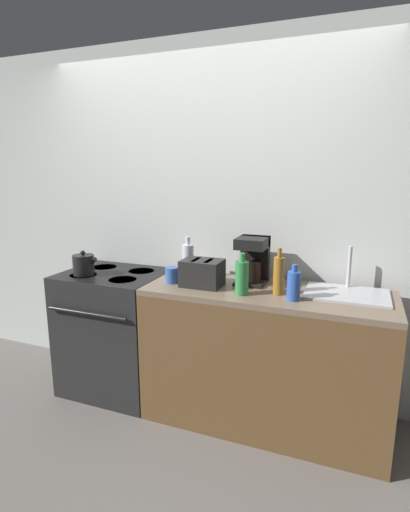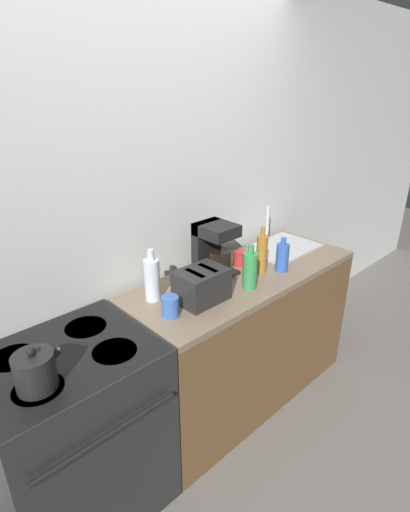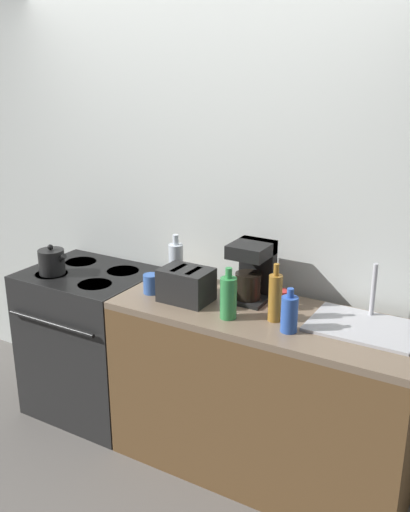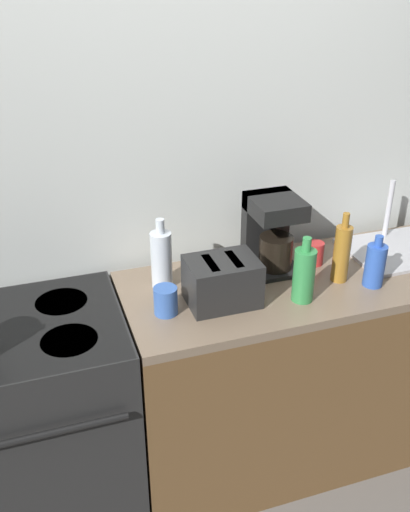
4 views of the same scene
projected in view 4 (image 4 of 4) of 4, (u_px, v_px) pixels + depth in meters
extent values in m
cube|color=silver|center=(155.00, 176.00, 2.30)|extent=(8.00, 0.05, 2.60)
cube|color=black|center=(35.00, 426.00, 2.22)|extent=(0.75, 0.61, 0.93)
cube|color=black|center=(17.00, 330.00, 2.01)|extent=(0.73, 0.60, 0.02)
cylinder|color=black|center=(69.00, 341.00, 1.94)|extent=(0.20, 0.20, 0.01)
cylinder|color=black|center=(61.00, 302.00, 2.16)|extent=(0.20, 0.20, 0.01)
cylinder|color=black|center=(30.00, 438.00, 1.82)|extent=(0.63, 0.02, 0.02)
cube|color=brown|center=(305.00, 370.00, 2.55)|extent=(1.57, 0.60, 0.89)
cube|color=#7A6651|center=(314.00, 280.00, 2.33)|extent=(1.57, 0.60, 0.04)
cube|color=black|center=(222.00, 281.00, 2.11)|extent=(0.26, 0.19, 0.18)
cube|color=black|center=(211.00, 264.00, 2.06)|extent=(0.03, 0.14, 0.01)
cube|color=black|center=(234.00, 260.00, 2.09)|extent=(0.03, 0.14, 0.01)
cube|color=black|center=(272.00, 266.00, 2.38)|extent=(0.20, 0.23, 0.02)
cube|color=black|center=(265.00, 226.00, 2.38)|extent=(0.20, 0.06, 0.31)
cube|color=black|center=(275.00, 206.00, 2.25)|extent=(0.20, 0.23, 0.07)
cylinder|color=black|center=(276.00, 252.00, 2.32)|extent=(0.14, 0.14, 0.14)
cube|color=#B7B7BC|center=(403.00, 249.00, 2.52)|extent=(0.50, 0.36, 0.01)
cylinder|color=silver|center=(388.00, 210.00, 2.57)|extent=(0.02, 0.02, 0.28)
cylinder|color=#2D56B7|center=(375.00, 266.00, 2.22)|extent=(0.08, 0.08, 0.17)
cylinder|color=#2D56B7|center=(379.00, 241.00, 2.17)|extent=(0.03, 0.03, 0.04)
cylinder|color=#9E6B23|center=(342.00, 254.00, 2.24)|extent=(0.07, 0.07, 0.23)
cylinder|color=#9E6B23|center=(346.00, 220.00, 2.17)|extent=(0.03, 0.03, 0.06)
cylinder|color=#338C47|center=(304.00, 275.00, 2.12)|extent=(0.08, 0.08, 0.21)
cylinder|color=#338C47|center=(307.00, 244.00, 2.06)|extent=(0.03, 0.03, 0.05)
cylinder|color=silver|center=(161.00, 260.00, 2.20)|extent=(0.08, 0.08, 0.23)
cylinder|color=silver|center=(160.00, 226.00, 2.13)|extent=(0.03, 0.03, 0.06)
cylinder|color=#3860B2|center=(166.00, 301.00, 2.06)|extent=(0.09, 0.09, 0.11)
cylinder|color=red|center=(315.00, 253.00, 2.39)|extent=(0.07, 0.07, 0.10)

